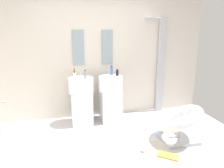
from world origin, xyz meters
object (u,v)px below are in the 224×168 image
Objects in this scene: pedestal_sink_right at (111,97)px; shower_column at (160,64)px; lounge_chair at (179,121)px; soap_bottle_black at (117,73)px; soap_bottle_blue at (112,71)px; pedestal_sink_left at (82,99)px; magazine_ochre at (168,156)px; soap_bottle_white at (75,75)px; soap_bottle_amber at (74,74)px; coffee_mug at (145,149)px; soap_bottle_grey at (85,75)px.

shower_column is (1.17, 0.26, 0.59)m from pedestal_sink_right.
soap_bottle_black reaches higher than lounge_chair.
pedestal_sink_left is at bearing -166.90° from soap_bottle_blue.
magazine_ochre is 2.13m from soap_bottle_white.
shower_column is 1.05m from soap_bottle_black.
magazine_ochre is (-0.64, -1.74, -1.06)m from shower_column.
soap_bottle_amber is 1.33× the size of soap_bottle_white.
soap_bottle_blue reaches higher than magazine_ochre.
pedestal_sink_right is at bearing 100.58° from coffee_mug.
shower_column reaches higher than pedestal_sink_left.
pedestal_sink_left is 5.83× the size of soap_bottle_grey.
shower_column is 2.14m from magazine_ochre.
pedestal_sink_right is 5.55× the size of soap_bottle_amber.
soap_bottle_amber is (-0.11, 0.00, 0.50)m from pedestal_sink_left.
soap_bottle_white is at bearing -175.23° from soap_bottle_black.
shower_column reaches higher than soap_bottle_white.
pedestal_sink_right is at bearing -162.26° from soap_bottle_black.
pedestal_sink_left is 1.91m from magazine_ochre.
coffee_mug is (-0.93, -1.55, -1.02)m from shower_column.
soap_bottle_black is (-0.38, 1.53, 0.95)m from magazine_ochre.
soap_bottle_black reaches higher than pedestal_sink_right.
pedestal_sink_left is 7.58× the size of soap_bottle_black.
soap_bottle_white is (-0.70, -0.02, 0.48)m from pedestal_sink_right.
soap_bottle_blue is 1.41× the size of soap_bottle_white.
soap_bottle_black is (-0.10, 1.33, 0.91)m from coffee_mug.
pedestal_sink_right is 0.53m from soap_bottle_blue.
soap_bottle_grey is at bearing -168.46° from pedestal_sink_right.
soap_bottle_grey is 1.27× the size of soap_bottle_white.
soap_bottle_white reaches higher than pedestal_sink_left.
shower_column reaches higher than coffee_mug.
magazine_ochre is at bearing -70.49° from pedestal_sink_right.
soap_bottle_black is at bearing 143.62° from magazine_ochre.
soap_bottle_blue is (-0.09, 0.10, 0.03)m from soap_bottle_black.
soap_bottle_blue reaches higher than soap_bottle_grey.
pedestal_sink_left is at bearing -171.56° from shower_column.
soap_bottle_white reaches higher than soap_bottle_black.
magazine_ochre is (-0.39, -0.41, -0.33)m from lounge_chair.
coffee_mug is at bearing -82.58° from soap_bottle_blue.
lounge_chair is 2.04m from soap_bottle_amber.
soap_bottle_grey is at bearing 166.41° from magazine_ochre.
shower_column reaches higher than soap_bottle_amber.
soap_bottle_amber is (-1.86, -0.26, -0.08)m from shower_column.
shower_column is at bearing 12.54° from pedestal_sink_right.
soap_bottle_grey reaches higher than lounge_chair.
pedestal_sink_right is 5.25× the size of soap_bottle_blue.
coffee_mug is at bearing -57.41° from pedestal_sink_left.
coffee_mug is at bearing -53.93° from soap_bottle_amber.
pedestal_sink_left is 0.49× the size of shower_column.
shower_column is 10.64× the size of soap_bottle_blue.
shower_column is at bearing 59.05° from coffee_mug.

